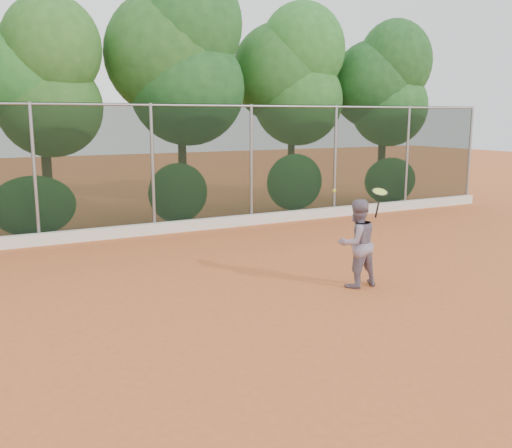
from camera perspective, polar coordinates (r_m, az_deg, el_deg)
name	(u,v)px	position (r m, az deg, el deg)	size (l,w,h in m)	color
ground	(284,306)	(9.72, 2.77, -8.24)	(80.00, 80.00, 0.00)	#C9622F
concrete_curb	(157,228)	(15.75, -9.90, -0.44)	(24.00, 0.20, 0.30)	silver
tennis_player	(357,243)	(10.78, 10.05, -1.92)	(0.81, 0.63, 1.66)	slate
chainlink_fence	(153,165)	(15.69, -10.31, 5.81)	(24.09, 0.09, 3.50)	black
foliage_backdrop	(110,72)	(17.44, -14.40, 14.50)	(23.70, 3.63, 7.55)	#412619
tennis_racket	(380,194)	(10.71, 12.26, 2.96)	(0.39, 0.38, 0.57)	black
tennis_ball_in_flight	(334,191)	(9.82, 7.84, 3.33)	(0.06, 0.06, 0.06)	gold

